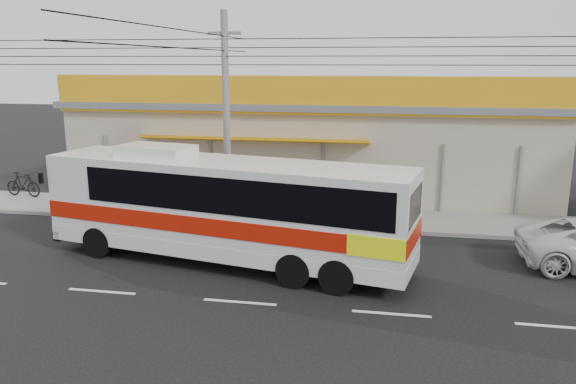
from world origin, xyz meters
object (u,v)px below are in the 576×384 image
coach_bus (230,204)px  motorbike_red (171,198)px  utility_pole (225,51)px  motorbike_dark (23,184)px

coach_bus → motorbike_red: (-4.24, 5.58, -1.33)m
coach_bus → utility_pole: size_ratio=0.36×
coach_bus → motorbike_dark: bearing=163.0°
coach_bus → utility_pole: utility_pole is taller
coach_bus → motorbike_dark: 13.50m
motorbike_dark → motorbike_red: bearing=-88.3°
coach_bus → utility_pole: bearing=118.7°
motorbike_red → utility_pole: utility_pole is taller
utility_pole → motorbike_dark: bearing=166.4°
motorbike_red → utility_pole: (3.05, -1.75, 6.05)m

